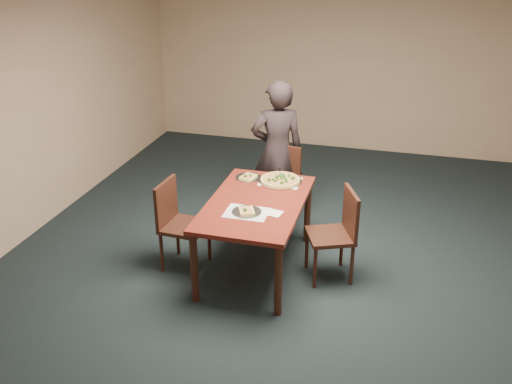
% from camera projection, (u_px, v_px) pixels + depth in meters
% --- Properties ---
extents(ground, '(8.00, 8.00, 0.00)m').
position_uv_depth(ground, '(287.00, 282.00, 5.57)').
color(ground, black).
rests_on(ground, ground).
extents(room_shell, '(8.00, 8.00, 8.00)m').
position_uv_depth(room_shell, '(291.00, 110.00, 4.84)').
color(room_shell, tan).
rests_on(room_shell, ground).
extents(dining_table, '(0.90, 1.50, 0.75)m').
position_uv_depth(dining_table, '(256.00, 210.00, 5.54)').
color(dining_table, '#551811').
rests_on(dining_table, ground).
extents(chair_far, '(0.49, 0.49, 0.91)m').
position_uv_depth(chair_far, '(280.00, 181.00, 6.55)').
color(chair_far, black).
rests_on(chair_far, ground).
extents(chair_left, '(0.45, 0.45, 0.91)m').
position_uv_depth(chair_left, '(177.00, 220.00, 5.66)').
color(chair_left, black).
rests_on(chair_left, ground).
extents(chair_right, '(0.55, 0.55, 0.91)m').
position_uv_depth(chair_right, '(338.00, 230.00, 5.47)').
color(chair_right, black).
rests_on(chair_right, ground).
extents(diner, '(0.71, 0.60, 1.66)m').
position_uv_depth(diner, '(277.00, 152.00, 6.52)').
color(diner, black).
rests_on(diner, ground).
extents(placemat_main, '(0.42, 0.32, 0.00)m').
position_uv_depth(placemat_main, '(280.00, 181.00, 5.93)').
color(placemat_main, white).
rests_on(placemat_main, dining_table).
extents(placemat_near, '(0.40, 0.30, 0.00)m').
position_uv_depth(placemat_near, '(247.00, 213.00, 5.28)').
color(placemat_near, white).
rests_on(placemat_near, dining_table).
extents(pizza_pan, '(0.45, 0.45, 0.07)m').
position_uv_depth(pizza_pan, '(280.00, 180.00, 5.92)').
color(pizza_pan, silver).
rests_on(pizza_pan, dining_table).
extents(slice_plate_near, '(0.28, 0.28, 0.06)m').
position_uv_depth(slice_plate_near, '(247.00, 211.00, 5.27)').
color(slice_plate_near, silver).
rests_on(slice_plate_near, dining_table).
extents(slice_plate_far, '(0.28, 0.28, 0.06)m').
position_uv_depth(slice_plate_far, '(248.00, 177.00, 6.01)').
color(slice_plate_far, silver).
rests_on(slice_plate_far, dining_table).
extents(napkin, '(0.16, 0.16, 0.01)m').
position_uv_depth(napkin, '(274.00, 213.00, 5.26)').
color(napkin, white).
rests_on(napkin, dining_table).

